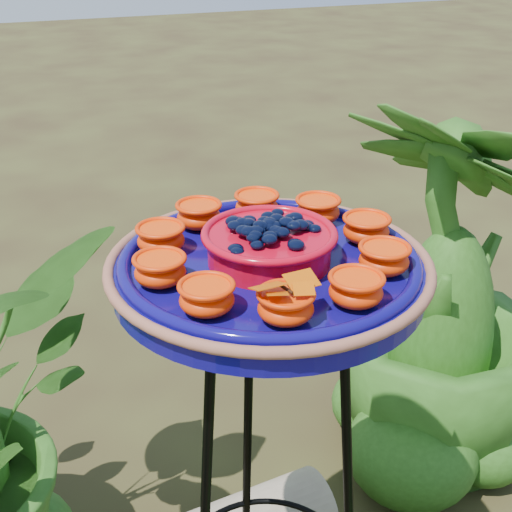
# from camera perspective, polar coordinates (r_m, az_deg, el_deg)

# --- Properties ---
(tripod_stand) EXTENTS (0.39, 0.40, 0.97)m
(tripod_stand) POSITION_cam_1_polar(r_m,az_deg,el_deg) (1.37, 0.90, -16.66)
(tripod_stand) COLOR black
(tripod_stand) RESTS_ON ground
(feeder_dish) EXTENTS (0.54, 0.54, 0.12)m
(feeder_dish) POSITION_cam_1_polar(r_m,az_deg,el_deg) (1.12, 1.05, -0.53)
(feeder_dish) COLOR #0D085E
(feeder_dish) RESTS_ON tripod_stand
(shrub_back_right) EXTENTS (0.83, 0.83, 1.10)m
(shrub_back_right) POSITION_cam_1_polar(r_m,az_deg,el_deg) (2.04, 15.01, -2.95)
(shrub_back_right) COLOR #265015
(shrub_back_right) RESTS_ON ground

